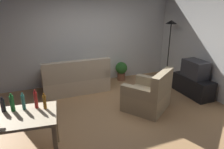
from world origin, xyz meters
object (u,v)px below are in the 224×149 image
(couch, at_px, (76,80))
(desk, at_px, (13,123))
(tv_stand, at_px, (193,86))
(bottle_red, at_px, (36,100))
(tv, at_px, (195,69))
(armchair, at_px, (149,96))
(potted_plant, at_px, (121,70))
(bottle_amber, at_px, (45,102))
(bottle_green, at_px, (12,103))
(bottle_dark, at_px, (3,105))
(torchiere_lamp, at_px, (170,34))
(bottle_tall, at_px, (23,102))

(couch, height_order, desk, couch)
(tv_stand, height_order, bottle_red, bottle_red)
(tv, bearing_deg, armchair, 99.00)
(tv_stand, relative_size, potted_plant, 1.93)
(desk, bearing_deg, tv, 19.23)
(tv_stand, relative_size, bottle_amber, 4.34)
(bottle_green, bearing_deg, potted_plant, 40.36)
(bottle_dark, bearing_deg, armchair, 9.64)
(tv, relative_size, desk, 0.47)
(potted_plant, relative_size, bottle_red, 1.93)
(potted_plant, bearing_deg, bottle_green, -139.64)
(couch, bearing_deg, tv, 154.25)
(couch, distance_m, tv, 3.10)
(tv_stand, height_order, bottle_amber, bottle_amber)
(tv_stand, xyz_separation_m, torchiere_lamp, (0.00, 1.12, 1.17))
(bottle_red, bearing_deg, torchiere_lamp, 26.49)
(bottle_dark, bearing_deg, bottle_green, -17.98)
(armchair, bearing_deg, tv, 153.36)
(couch, height_order, bottle_dark, bottle_dark)
(potted_plant, xyz_separation_m, bottle_amber, (-2.37, -2.49, 0.54))
(armchair, distance_m, bottle_green, 2.76)
(armchair, xyz_separation_m, bottle_tall, (-2.50, -0.52, 0.56))
(potted_plant, bearing_deg, tv_stand, -51.92)
(torchiere_lamp, distance_m, potted_plant, 1.76)
(bottle_red, bearing_deg, tv, 11.39)
(potted_plant, relative_size, bottle_tall, 2.10)
(bottle_red, bearing_deg, bottle_tall, 175.56)
(armchair, height_order, bottle_green, bottle_green)
(desk, xyz_separation_m, bottle_green, (0.01, 0.17, 0.23))
(tv_stand, relative_size, bottle_green, 3.92)
(torchiere_lamp, xyz_separation_m, bottle_amber, (-3.66, -1.96, -0.54))
(bottle_green, bearing_deg, torchiere_lamp, 24.45)
(desk, relative_size, bottle_red, 4.32)
(desk, relative_size, bottle_green, 4.53)
(armchair, distance_m, bottle_amber, 2.35)
(torchiere_lamp, bearing_deg, bottle_amber, -151.81)
(tv_stand, bearing_deg, bottle_tall, 100.73)
(desk, bearing_deg, couch, 65.74)
(tv_stand, distance_m, tv, 0.46)
(tv, xyz_separation_m, bottle_tall, (-3.96, -0.75, 0.18))
(tv_stand, bearing_deg, couch, 64.22)
(bottle_dark, bearing_deg, tv_stand, 9.43)
(tv, height_order, bottle_dark, bottle_dark)
(bottle_red, bearing_deg, bottle_dark, 172.54)
(torchiere_lamp, bearing_deg, bottle_green, -155.55)
(bottle_dark, bearing_deg, tv, 9.42)
(armchair, distance_m, bottle_dark, 2.87)
(tv_stand, bearing_deg, bottle_green, 100.29)
(desk, distance_m, bottle_dark, 0.32)
(couch, relative_size, torchiere_lamp, 0.94)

